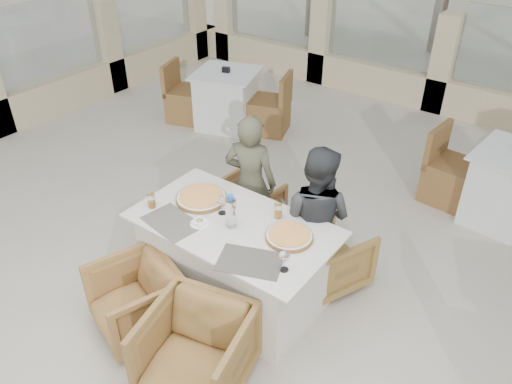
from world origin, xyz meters
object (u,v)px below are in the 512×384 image
Objects in this scene: wine_glass_centre at (222,204)px; bg_table_b at (512,190)px; armchair_far_right at (326,254)px; armchair_near_right at (196,352)px; olive_dish at (200,222)px; wine_glass_corner at (284,260)px; bg_table_a at (227,99)px; pizza_right at (289,236)px; armchair_near_left at (136,300)px; water_bottle at (231,211)px; beer_glass_right at (278,211)px; diner_right at (315,219)px; pizza_left at (201,197)px; armchair_far_left at (248,206)px; dining_table at (234,261)px; diner_left at (251,183)px; beer_glass_left at (152,201)px.

wine_glass_centre is 0.11× the size of bg_table_b.
armchair_far_right is 0.91× the size of armchair_near_right.
wine_glass_centre reaches higher than olive_dish.
bg_table_a is at bearing 135.18° from wine_glass_corner.
wine_glass_centre is 0.26× the size of armchair_near_right.
pizza_right is 1.28m from armchair_near_left.
beer_glass_right is at bearing 53.70° from water_bottle.
beer_glass_right is (0.22, 0.31, -0.08)m from water_bottle.
pizza_left is at bearing 20.89° from diner_right.
armchair_far_left is (-0.94, 0.71, -0.53)m from pizza_right.
olive_dish is at bearing 89.70° from armchair_near_left.
armchair_far_left is at bearing 120.73° from dining_table.
bg_table_b is at bearing -128.94° from diner_right.
armchair_near_right is 1.42m from diner_right.
bg_table_a is (-1.75, 2.45, -0.41)m from pizza_left.
wine_glass_corner reaches higher than armchair_far_left.
armchair_far_right is at bearing 158.09° from diner_left.
water_bottle is 0.19m from wine_glass_centre.
armchair_far_left is 1.83m from armchair_near_right.
armchair_far_right is at bearing 69.13° from armchair_near_right.
pizza_right is 2.89× the size of beer_glass_right.
pizza_right is (0.45, 0.10, 0.41)m from dining_table.
wine_glass_centre is (-0.16, 0.08, -0.05)m from water_bottle.
diner_right is at bearing 53.05° from dining_table.
diner_right is at bearing 57.42° from armchair_far_right.
dining_table is 0.95m from armchair_far_left.
pizza_right is 1.26× the size of water_bottle.
bg_table_a is (-1.76, 3.27, 0.10)m from armchair_near_left.
dining_table is 2.93m from bg_table_b.
pizza_left is 0.90m from armchair_far_left.
armchair_far_left is 1.53m from armchair_near_left.
wine_glass_corner is at bearing 51.58° from armchair_near_right.
dining_table is 1.21× the size of diner_right.
armchair_near_right is at bearing 122.03° from armchair_far_left.
water_bottle is 2.29× the size of beer_glass_right.
beer_glass_right reaches higher than bg_table_b.
pizza_left is at bearing -179.54° from pizza_right.
armchair_near_right is at bearing -115.12° from wine_glass_corner.
beer_glass_right is at bearing 76.66° from armchair_near_left.
diner_right reaches higher than olive_dish.
wine_glass_corner is at bearing 0.57° from beer_glass_left.
beer_glass_left reaches higher than olive_dish.
wine_glass_corner is at bearing -104.17° from bg_table_b.
bg_table_a and bg_table_b have the same top height.
wine_glass_corner is at bearing 46.09° from armchair_near_left.
pizza_right is 0.48m from water_bottle.
diner_right is (1.07, 0.77, -0.17)m from beer_glass_left.
armchair_far_right is 0.39× the size of bg_table_a.
armchair_far_left is (-0.33, 0.76, -0.59)m from wine_glass_centre.
wine_glass_centre is at bearing 77.26° from olive_dish.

